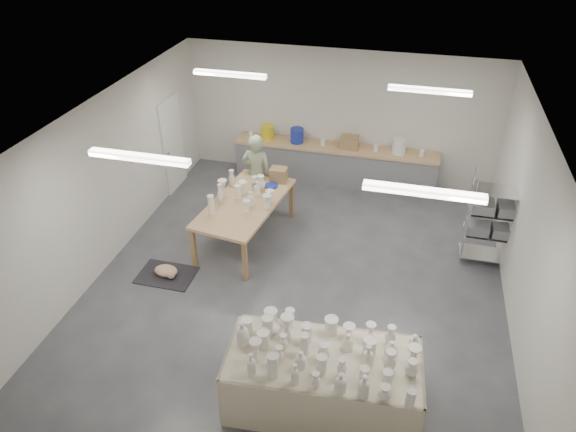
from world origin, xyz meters
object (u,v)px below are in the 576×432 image
(red_stool, at_px, (261,192))
(potter, at_px, (257,174))
(work_table, at_px, (248,198))
(drying_table, at_px, (323,378))

(red_stool, bearing_deg, potter, -90.00)
(red_stool, bearing_deg, work_table, -84.64)
(red_stool, bearing_deg, drying_table, -64.51)
(work_table, distance_m, red_stool, 1.35)
(drying_table, xyz_separation_m, red_stool, (-2.23, 4.68, -0.18))
(drying_table, xyz_separation_m, work_table, (-2.12, 3.47, 0.40))
(drying_table, bearing_deg, potter, 112.34)
(drying_table, distance_m, red_stool, 5.19)
(potter, xyz_separation_m, red_stool, (0.00, 0.27, -0.58))
(drying_table, distance_m, work_table, 4.08)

